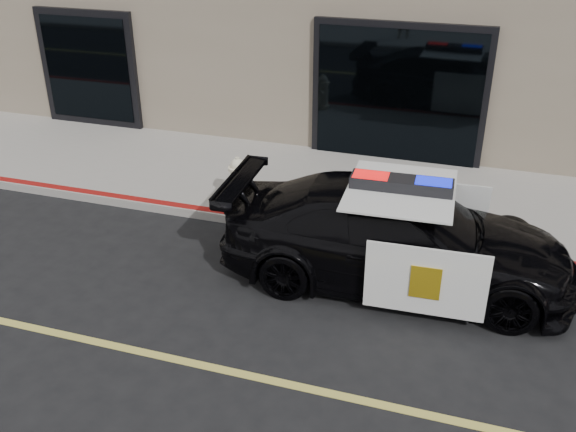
% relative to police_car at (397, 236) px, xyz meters
% --- Properties ---
extents(ground, '(120.00, 120.00, 0.00)m').
position_rel_police_car_xyz_m(ground, '(0.26, -2.58, -0.73)').
color(ground, black).
rests_on(ground, ground).
extents(sidewalk_n, '(60.00, 3.50, 0.15)m').
position_rel_police_car_xyz_m(sidewalk_n, '(0.26, 2.67, -0.65)').
color(sidewalk_n, gray).
rests_on(sidewalk_n, ground).
extents(police_car, '(2.52, 5.14, 1.63)m').
position_rel_police_car_xyz_m(police_car, '(0.00, 0.00, 0.00)').
color(police_car, black).
rests_on(police_car, ground).
extents(fire_hydrant, '(0.38, 0.53, 0.85)m').
position_rel_police_car_xyz_m(fire_hydrant, '(-2.99, 1.43, -0.18)').
color(fire_hydrant, '#FDF5C9').
rests_on(fire_hydrant, sidewalk_n).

